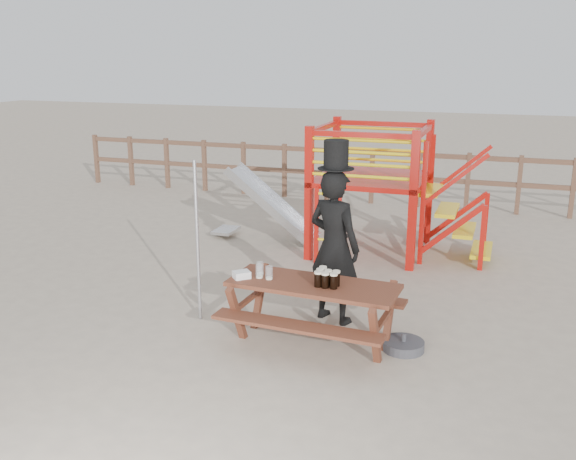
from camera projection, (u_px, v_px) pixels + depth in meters
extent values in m
plane|color=tan|center=(285.00, 335.00, 7.44)|extent=(60.00, 60.00, 0.00)
cube|color=brown|center=(396.00, 154.00, 13.51)|extent=(15.00, 0.06, 0.10)
cube|color=brown|center=(395.00, 177.00, 13.65)|extent=(15.00, 0.06, 0.10)
cube|color=brown|center=(96.00, 159.00, 16.04)|extent=(0.09, 0.09, 1.20)
cube|color=brown|center=(131.00, 161.00, 15.72)|extent=(0.09, 0.09, 1.20)
cube|color=brown|center=(167.00, 163.00, 15.40)|extent=(0.09, 0.09, 1.20)
cube|color=brown|center=(204.00, 166.00, 15.08)|extent=(0.09, 0.09, 1.20)
cube|color=brown|center=(244.00, 168.00, 14.76)|extent=(0.09, 0.09, 1.20)
cube|color=brown|center=(284.00, 170.00, 14.44)|extent=(0.09, 0.09, 1.20)
cube|color=brown|center=(327.00, 173.00, 14.12)|extent=(0.09, 0.09, 1.20)
cube|color=brown|center=(372.00, 176.00, 13.81)|extent=(0.09, 0.09, 1.20)
cube|color=brown|center=(419.00, 179.00, 13.49)|extent=(0.09, 0.09, 1.20)
cube|color=brown|center=(468.00, 182.00, 13.17)|extent=(0.09, 0.09, 1.20)
cube|color=brown|center=(519.00, 185.00, 12.85)|extent=(0.09, 0.09, 1.20)
cube|color=brown|center=(573.00, 188.00, 12.53)|extent=(0.09, 0.09, 1.20)
cube|color=#B3120B|center=(309.00, 194.00, 9.90)|extent=(0.12, 0.12, 2.10)
cube|color=#B3120B|center=(413.00, 202.00, 9.39)|extent=(0.12, 0.12, 2.10)
cube|color=#B3120B|center=(336.00, 176.00, 11.35)|extent=(0.12, 0.12, 2.10)
cube|color=#B3120B|center=(428.00, 182.00, 10.84)|extent=(0.12, 0.12, 2.10)
cube|color=#B3120B|center=(371.00, 179.00, 10.33)|extent=(1.72, 1.72, 0.08)
cube|color=#B3120B|center=(362.00, 135.00, 9.39)|extent=(1.60, 0.08, 0.08)
cube|color=#B3120B|center=(383.00, 124.00, 10.84)|extent=(1.60, 0.08, 0.08)
cube|color=#B3120B|center=(324.00, 127.00, 10.37)|extent=(0.08, 1.60, 0.08)
cube|color=#B3120B|center=(424.00, 131.00, 9.86)|extent=(0.08, 1.60, 0.08)
cylinder|color=yellow|center=(360.00, 176.00, 9.55)|extent=(1.50, 0.05, 0.05)
cylinder|color=yellow|center=(382.00, 160.00, 11.01)|extent=(1.50, 0.05, 0.05)
cylinder|color=yellow|center=(361.00, 165.00, 9.51)|extent=(1.50, 0.05, 0.05)
cylinder|color=yellow|center=(382.00, 150.00, 10.96)|extent=(1.50, 0.05, 0.05)
cylinder|color=yellow|center=(361.00, 152.00, 9.46)|extent=(1.50, 0.05, 0.05)
cylinder|color=yellow|center=(382.00, 139.00, 10.91)|extent=(1.50, 0.05, 0.05)
cylinder|color=yellow|center=(361.00, 140.00, 9.41)|extent=(1.50, 0.05, 0.05)
cylinder|color=yellow|center=(383.00, 129.00, 10.87)|extent=(1.50, 0.05, 0.05)
cube|color=#B3120B|center=(316.00, 226.00, 9.83)|extent=(0.06, 0.06, 1.20)
cube|color=#B3120B|center=(339.00, 228.00, 9.71)|extent=(0.06, 0.06, 1.20)
cylinder|color=yellow|center=(327.00, 255.00, 9.89)|extent=(0.36, 0.04, 0.04)
cylinder|color=yellow|center=(327.00, 240.00, 9.83)|extent=(0.36, 0.04, 0.04)
cylinder|color=yellow|center=(328.00, 225.00, 9.76)|extent=(0.36, 0.04, 0.04)
cylinder|color=yellow|center=(328.00, 210.00, 9.70)|extent=(0.36, 0.04, 0.04)
cylinder|color=yellow|center=(328.00, 194.00, 9.63)|extent=(0.36, 0.04, 0.04)
cube|color=yellow|center=(431.00, 190.00, 10.06)|extent=(0.30, 0.90, 0.06)
cube|color=yellow|center=(448.00, 210.00, 10.05)|extent=(0.30, 0.90, 0.06)
cube|color=yellow|center=(465.00, 230.00, 10.04)|extent=(0.30, 0.90, 0.06)
cube|color=yellow|center=(482.00, 250.00, 10.03)|extent=(0.30, 0.90, 0.06)
cube|color=#B3120B|center=(452.00, 229.00, 9.65)|extent=(0.95, 0.08, 0.86)
cube|color=#B3120B|center=(457.00, 215.00, 10.47)|extent=(0.95, 0.08, 0.86)
cube|color=silver|center=(273.00, 206.00, 11.03)|extent=(1.53, 0.55, 1.21)
cube|color=silver|center=(267.00, 207.00, 10.77)|extent=(1.58, 0.04, 1.28)
cube|color=silver|center=(278.00, 200.00, 11.26)|extent=(1.58, 0.04, 1.28)
cube|color=silver|center=(226.00, 230.00, 11.45)|extent=(0.35, 0.55, 0.05)
cube|color=brown|center=(313.00, 285.00, 7.04)|extent=(1.89, 0.79, 0.05)
cube|color=brown|center=(296.00, 326.00, 6.65)|extent=(1.87, 0.35, 0.04)
cube|color=brown|center=(328.00, 293.00, 7.57)|extent=(1.87, 0.35, 0.04)
cube|color=brown|center=(249.00, 305.00, 7.42)|extent=(0.13, 1.12, 0.67)
cube|color=brown|center=(382.00, 327.00, 6.85)|extent=(0.13, 1.12, 0.67)
imported|color=black|center=(334.00, 247.00, 7.62)|extent=(0.79, 0.66, 1.87)
cube|color=#0E9F39|center=(342.00, 226.00, 7.67)|extent=(0.08, 0.04, 0.44)
cylinder|color=black|center=(336.00, 168.00, 7.37)|extent=(0.42, 0.42, 0.01)
cylinder|color=black|center=(336.00, 154.00, 7.33)|extent=(0.29, 0.29, 0.32)
cube|color=white|center=(344.00, 143.00, 7.40)|extent=(0.14, 0.06, 0.04)
cylinder|color=#B2B2B7|center=(197.00, 242.00, 7.65)|extent=(0.04, 0.04, 1.97)
cylinder|color=#3B3B41|center=(403.00, 345.00, 7.05)|extent=(0.46, 0.46, 0.11)
cylinder|color=#3B3B41|center=(404.00, 337.00, 7.02)|extent=(0.05, 0.05, 0.09)
cube|color=white|center=(242.00, 275.00, 7.18)|extent=(0.23, 0.23, 0.08)
cylinder|color=black|center=(318.00, 280.00, 6.91)|extent=(0.08, 0.08, 0.15)
cylinder|color=#F4E6C7|center=(318.00, 272.00, 6.88)|extent=(0.08, 0.08, 0.02)
cylinder|color=black|center=(325.00, 281.00, 6.87)|extent=(0.08, 0.08, 0.15)
cylinder|color=#F4E6C7|center=(325.00, 274.00, 6.85)|extent=(0.08, 0.08, 0.02)
cylinder|color=black|center=(334.00, 282.00, 6.85)|extent=(0.08, 0.08, 0.15)
cylinder|color=#F4E6C7|center=(334.00, 274.00, 6.83)|extent=(0.08, 0.08, 0.02)
cylinder|color=black|center=(320.00, 277.00, 6.99)|extent=(0.08, 0.08, 0.15)
cylinder|color=#F4E6C7|center=(320.00, 270.00, 6.97)|extent=(0.08, 0.08, 0.02)
cylinder|color=black|center=(328.00, 279.00, 6.95)|extent=(0.08, 0.08, 0.15)
cylinder|color=#F4E6C7|center=(328.00, 271.00, 6.93)|extent=(0.08, 0.08, 0.02)
cylinder|color=black|center=(336.00, 279.00, 6.93)|extent=(0.08, 0.08, 0.15)
cylinder|color=#F4E6C7|center=(336.00, 272.00, 6.91)|extent=(0.08, 0.08, 0.02)
cylinder|color=black|center=(323.00, 275.00, 7.07)|extent=(0.08, 0.08, 0.15)
cylinder|color=#F4E6C7|center=(323.00, 267.00, 7.04)|extent=(0.08, 0.08, 0.02)
cylinder|color=silver|center=(260.00, 268.00, 7.28)|extent=(0.08, 0.08, 0.15)
cylinder|color=#F4E6C7|center=(260.00, 274.00, 7.29)|extent=(0.07, 0.07, 0.02)
cylinder|color=silver|center=(269.00, 273.00, 7.14)|extent=(0.08, 0.08, 0.15)
cylinder|color=#F4E6C7|center=(269.00, 278.00, 7.15)|extent=(0.07, 0.07, 0.02)
cylinder|color=silver|center=(259.00, 271.00, 7.18)|extent=(0.08, 0.08, 0.15)
cylinder|color=#F4E6C7|center=(259.00, 277.00, 7.20)|extent=(0.07, 0.07, 0.02)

